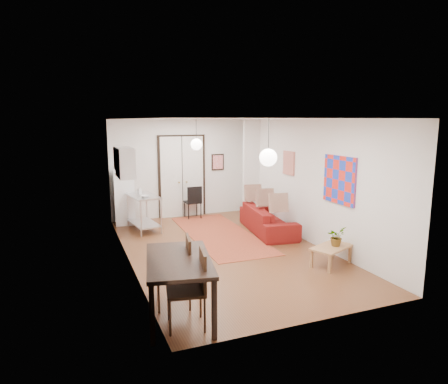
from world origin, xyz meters
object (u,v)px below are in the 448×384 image
object	(u,v)px
dining_chair_near	(171,264)
black_side_chair	(192,198)
dining_table	(179,265)
dining_chair_far	(183,280)
fridge	(125,197)
kitchen_counter	(144,207)
sofa	(268,219)
coffee_table	(331,249)

from	to	relation	value
dining_chair_near	black_side_chair	distance (m)	5.73
dining_table	dining_chair_far	distance (m)	0.28
dining_chair_near	dining_chair_far	bearing A→B (deg)	10.88
dining_table	fridge	bearing A→B (deg)	90.00
kitchen_counter	dining_table	bearing A→B (deg)	-102.34
kitchen_counter	dining_chair_far	bearing A→B (deg)	-102.14
fridge	kitchen_counter	bearing A→B (deg)	-60.06
fridge	black_side_chair	bearing A→B (deg)	8.61
sofa	fridge	distance (m)	4.02
dining_chair_near	black_side_chair	world-z (taller)	dining_chair_near
dining_table	dining_chair_near	distance (m)	0.49
black_side_chair	dining_chair_far	bearing A→B (deg)	70.97
dining_table	dining_chair_near	xyz separation A→B (m)	(-0.00, 0.46, -0.15)
coffee_table	dining_chair_near	world-z (taller)	dining_chair_near
coffee_table	dining_chair_far	bearing A→B (deg)	-161.31
coffee_table	dining_chair_near	size ratio (longest dim) A/B	0.92
dining_table	black_side_chair	distance (m)	6.17
coffee_table	black_side_chair	world-z (taller)	black_side_chair
sofa	dining_chair_far	xyz separation A→B (m)	(-3.34, -3.78, 0.31)
sofa	fridge	size ratio (longest dim) A/B	1.50
dining_chair_far	black_side_chair	xyz separation A→B (m)	(1.98, 6.07, -0.08)
coffee_table	kitchen_counter	world-z (taller)	kitchen_counter
coffee_table	fridge	world-z (taller)	fridge
fridge	dining_chair_near	xyz separation A→B (m)	(0.00, -5.28, -0.11)
fridge	dining_chair_far	distance (m)	5.98
fridge	dining_table	xyz separation A→B (m)	(0.00, -5.74, 0.04)
sofa	black_side_chair	xyz separation A→B (m)	(-1.36, 2.29, 0.24)
dining_chair_far	black_side_chair	world-z (taller)	dining_chair_far
coffee_table	kitchen_counter	size ratio (longest dim) A/B	0.78
coffee_table	dining_chair_near	xyz separation A→B (m)	(-3.38, -0.44, 0.30)
sofa	black_side_chair	size ratio (longest dim) A/B	2.35
coffee_table	dining_table	size ratio (longest dim) A/B	0.58
coffee_table	sofa	bearing A→B (deg)	90.80
sofa	kitchen_counter	world-z (taller)	kitchen_counter
kitchen_counter	black_side_chair	world-z (taller)	black_side_chair
dining_table	dining_chair_far	world-z (taller)	dining_chair_far
dining_table	black_side_chair	xyz separation A→B (m)	(1.98, 5.84, -0.23)
dining_table	black_side_chair	size ratio (longest dim) A/B	1.81
dining_chair_near	fridge	bearing A→B (deg)	-169.12
fridge	dining_chair_near	world-z (taller)	fridge
dining_table	dining_chair_near	size ratio (longest dim) A/B	1.59
kitchen_counter	dining_chair_far	world-z (taller)	dining_chair_far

